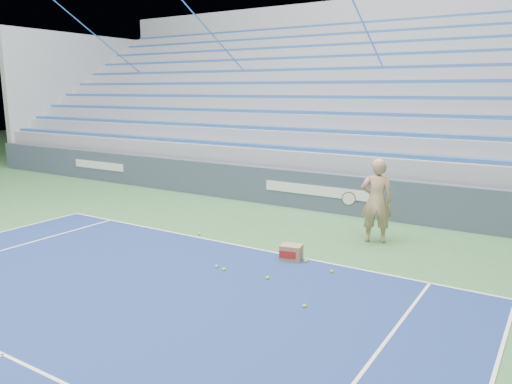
% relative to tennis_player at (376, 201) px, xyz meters
% --- Properties ---
extents(sponsor_barrier, '(30.00, 0.32, 1.10)m').
position_rel_tennis_player_xyz_m(sponsor_barrier, '(-2.42, 2.09, -0.41)').
color(sponsor_barrier, '#394658').
rests_on(sponsor_barrier, ground).
extents(bleachers, '(31.00, 9.15, 7.30)m').
position_rel_tennis_player_xyz_m(bleachers, '(-2.43, 7.81, 1.40)').
color(bleachers, '#989AA0').
rests_on(bleachers, ground).
extents(tennis_player, '(1.01, 0.95, 1.92)m').
position_rel_tennis_player_xyz_m(tennis_player, '(0.00, 0.00, 0.00)').
color(tennis_player, tan).
rests_on(tennis_player, ground).
extents(ball_box, '(0.49, 0.41, 0.32)m').
position_rel_tennis_player_xyz_m(ball_box, '(-1.01, -2.11, -0.80)').
color(ball_box, '#99734A').
rests_on(ball_box, ground).
extents(tennis_ball_0, '(0.07, 0.07, 0.07)m').
position_rel_tennis_player_xyz_m(tennis_ball_0, '(-1.80, -3.35, -0.93)').
color(tennis_ball_0, '#B4D52B').
rests_on(tennis_ball_0, ground).
extents(tennis_ball_1, '(0.07, 0.07, 0.07)m').
position_rel_tennis_player_xyz_m(tennis_ball_1, '(-2.01, -3.30, -0.93)').
color(tennis_ball_1, '#B4D52B').
rests_on(tennis_ball_1, ground).
extents(tennis_ball_2, '(0.07, 0.07, 0.07)m').
position_rel_tennis_player_xyz_m(tennis_ball_2, '(-3.70, -1.71, -0.93)').
color(tennis_ball_2, '#B4D52B').
rests_on(tennis_ball_2, ground).
extents(tennis_ball_3, '(0.07, 0.07, 0.07)m').
position_rel_tennis_player_xyz_m(tennis_ball_3, '(-0.69, -2.10, -0.93)').
color(tennis_ball_3, '#B4D52B').
rests_on(tennis_ball_3, ground).
extents(tennis_ball_4, '(0.07, 0.07, 0.07)m').
position_rel_tennis_player_xyz_m(tennis_ball_4, '(-0.87, -3.29, -0.93)').
color(tennis_ball_4, '#B4D52B').
rests_on(tennis_ball_4, ground).
extents(tennis_ball_5, '(0.07, 0.07, 0.07)m').
position_rel_tennis_player_xyz_m(tennis_ball_5, '(-0.01, -2.36, -0.93)').
color(tennis_ball_5, '#B4D52B').
rests_on(tennis_ball_5, ground).
extents(tennis_ball_6, '(0.07, 0.07, 0.07)m').
position_rel_tennis_player_xyz_m(tennis_ball_6, '(0.25, -4.01, -0.93)').
color(tennis_ball_6, '#B4D52B').
rests_on(tennis_ball_6, ground).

